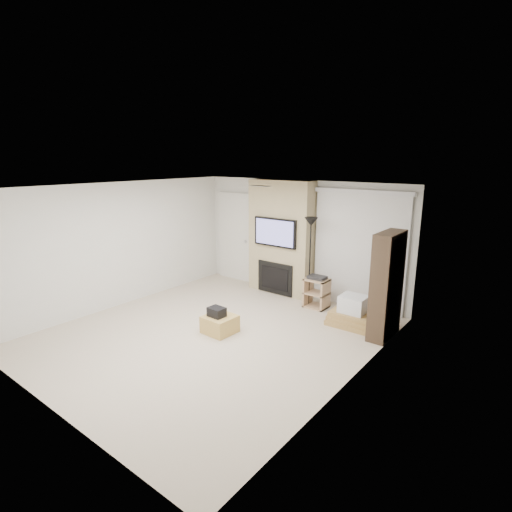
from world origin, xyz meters
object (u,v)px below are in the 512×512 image
Objects in this scene: ottoman at (220,324)px; box_stack at (353,314)px; av_stand at (317,291)px; bookshelf at (387,285)px; floor_lamp at (311,237)px.

box_stack is (1.69, 1.70, 0.06)m from ottoman.
av_stand is 1.73m from bookshelf.
ottoman is 0.59× the size of box_stack.
ottoman is at bearing -134.85° from box_stack.
av_stand is 0.78× the size of box_stack.
floor_lamp is 1.73m from box_stack.
floor_lamp is at bearing 160.89° from box_stack.
av_stand is at bearing -4.19° from floor_lamp.
av_stand is at bearing 162.84° from bookshelf.
box_stack is 0.92m from bookshelf.
box_stack reaches higher than ottoman.
floor_lamp is at bearing 175.81° from av_stand.
bookshelf is (1.76, -0.50, -0.53)m from floor_lamp.
av_stand is (0.73, 2.09, 0.20)m from ottoman.
floor_lamp is 1.90m from bookshelf.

